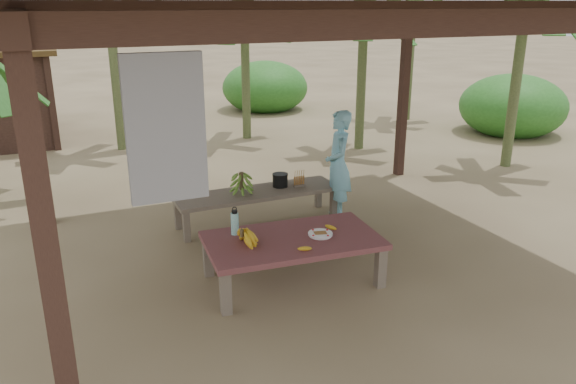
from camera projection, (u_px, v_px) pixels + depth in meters
name	position (u px, v px, depth m)	size (l,w,h in m)	color
ground	(313.00, 253.00, 6.65)	(80.00, 80.00, 0.00)	brown
pavilion	(316.00, 7.00, 5.74)	(6.60, 5.60, 2.95)	black
work_table	(293.00, 243.00, 5.87)	(1.88, 1.16, 0.50)	brown
bench	(257.00, 195.00, 7.45)	(2.20, 0.60, 0.45)	brown
ripe_banana_bunch	(242.00, 237.00, 5.64)	(0.30, 0.26, 0.18)	gold
plate	(320.00, 234.00, 5.89)	(0.26, 0.26, 0.04)	white
loose_banana_front	(305.00, 249.00, 5.54)	(0.04, 0.16, 0.04)	gold
loose_banana_side	(331.00, 227.00, 6.06)	(0.04, 0.14, 0.04)	gold
water_flask	(235.00, 223.00, 5.90)	(0.08, 0.08, 0.31)	#3AB6B1
green_banana_stalk	(242.00, 182.00, 7.30)	(0.27, 0.27, 0.31)	#598C2D
cooking_pot	(280.00, 180.00, 7.60)	(0.20, 0.20, 0.17)	black
skewer_rack	(299.00, 178.00, 7.58)	(0.18, 0.08, 0.24)	#A57F47
woman	(338.00, 165.00, 7.56)	(0.54, 0.36, 1.49)	#72BDD8
banana_plant_ne	(364.00, 12.00, 10.59)	(1.80, 1.80, 3.13)	#596638
banana_plant_n	(244.00, 17.00, 11.50)	(1.80, 1.80, 3.03)	#596638
banana_plant_e	(526.00, 5.00, 9.33)	(1.80, 1.80, 3.27)	#596638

